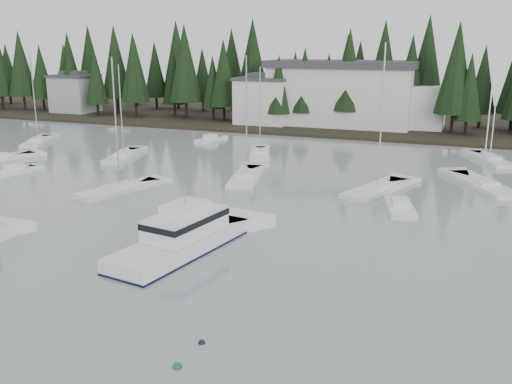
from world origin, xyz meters
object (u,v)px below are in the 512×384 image
at_px(sailboat_6, 482,186).
at_px(house_far_west, 75,93).
at_px(sailboat_7, 260,155).
at_px(runabout_3, 210,140).
at_px(sailboat_11, 120,191).
at_px(house_west, 264,100).
at_px(cabin_cruiser_center, 183,240).
at_px(harbor_inn, 353,94).
at_px(sailboat_2, 377,190).
at_px(sailboat_0, 489,161).
at_px(sailboat_8, 124,157).
at_px(runabout_0, 14,173).
at_px(runabout_1, 400,210).
at_px(sailboat_1, 247,178).
at_px(sailboat_5, 38,142).

bearing_deg(sailboat_6, house_far_west, 37.94).
height_order(house_far_west, sailboat_7, sailboat_7).
bearing_deg(runabout_3, sailboat_7, -115.26).
height_order(sailboat_11, runabout_3, sailboat_11).
distance_m(house_west, cabin_cruiser_center, 62.49).
bearing_deg(harbor_inn, sailboat_2, -74.53).
height_order(cabin_cruiser_center, sailboat_0, sailboat_0).
bearing_deg(harbor_inn, house_far_west, -178.65).
distance_m(sailboat_8, sailboat_11, 17.45).
bearing_deg(house_far_west, runabout_0, -58.74).
height_order(harbor_inn, sailboat_2, sailboat_2).
distance_m(sailboat_2, runabout_1, 6.92).
distance_m(runabout_0, runabout_1, 42.86).
xyz_separation_m(house_west, sailboat_1, (12.31, -38.03, -4.59)).
bearing_deg(sailboat_5, harbor_inn, -76.63).
xyz_separation_m(cabin_cruiser_center, sailboat_7, (-7.42, 34.82, -0.73)).
distance_m(house_far_west, runabout_0, 55.59).
xyz_separation_m(house_far_west, sailboat_6, (78.29, -34.31, -4.35)).
bearing_deg(sailboat_6, sailboat_2, 92.90).
bearing_deg(house_far_west, cabin_cruiser_center, -46.79).
height_order(house_far_west, runabout_3, house_far_west).
xyz_separation_m(house_far_west, sailboat_0, (79.11, -20.23, -4.35)).
distance_m(sailboat_6, sailboat_8, 43.22).
height_order(runabout_1, runabout_3, same).
relative_size(cabin_cruiser_center, sailboat_7, 1.07).
height_order(sailboat_1, sailboat_8, sailboat_1).
bearing_deg(house_far_west, sailboat_8, -44.94).
xyz_separation_m(cabin_cruiser_center, runabout_3, (-18.36, 42.50, -0.67)).
bearing_deg(cabin_cruiser_center, sailboat_0, -16.97).
xyz_separation_m(harbor_inn, sailboat_0, (22.06, -21.57, -5.72)).
xyz_separation_m(harbor_inn, runabout_3, (-16.99, -21.02, -5.64)).
relative_size(sailboat_2, runabout_3, 2.65).
height_order(sailboat_8, runabout_0, sailboat_8).
bearing_deg(cabin_cruiser_center, runabout_0, 72.77).
relative_size(sailboat_8, runabout_1, 1.99).
height_order(sailboat_0, runabout_1, sailboat_0).
bearing_deg(harbor_inn, sailboat_5, -141.83).
bearing_deg(runabout_1, sailboat_5, 58.33).
bearing_deg(house_far_west, runabout_3, -26.16).
relative_size(runabout_0, runabout_3, 1.02).
bearing_deg(sailboat_6, sailboat_5, 57.75).
height_order(harbor_inn, sailboat_7, sailboat_7).
height_order(runabout_0, runabout_1, same).
height_order(cabin_cruiser_center, sailboat_11, sailboat_11).
distance_m(sailboat_2, sailboat_6, 11.40).
bearing_deg(house_west, house_far_west, 177.27).
height_order(house_west, cabin_cruiser_center, house_west).
relative_size(sailboat_11, runabout_3, 2.41).
distance_m(cabin_cruiser_center, sailboat_0, 46.77).
bearing_deg(sailboat_8, sailboat_0, -86.15).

